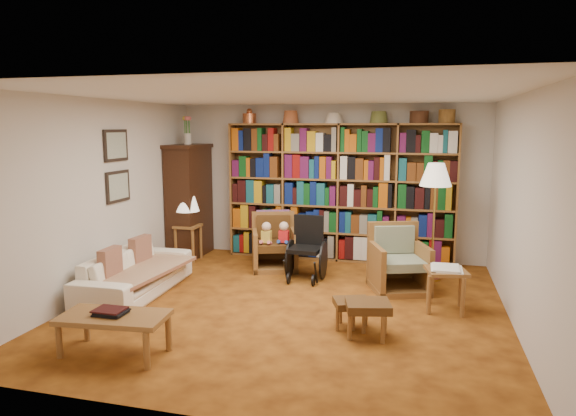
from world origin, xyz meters
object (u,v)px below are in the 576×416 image
(armchair_leather, at_px, (276,245))
(floor_lamp, at_px, (436,179))
(wheelchair, at_px, (307,250))
(coffee_table, at_px, (114,320))
(footstool_a, at_px, (352,305))
(footstool_b, at_px, (368,308))
(armchair_sage, at_px, (399,264))
(side_table_lamp, at_px, (188,235))
(side_table_papers, at_px, (446,276))
(sofa, at_px, (136,273))

(armchair_leather, xyz_separation_m, floor_lamp, (2.31, -0.05, 1.07))
(wheelchair, bearing_deg, coffee_table, -112.61)
(footstool_a, xyz_separation_m, footstool_b, (0.19, -0.19, 0.05))
(armchair_sage, relative_size, wheelchair, 1.05)
(wheelchair, height_order, floor_lamp, floor_lamp)
(side_table_lamp, relative_size, floor_lamp, 0.35)
(armchair_leather, relative_size, side_table_papers, 1.70)
(coffee_table, bearing_deg, side_table_lamp, 104.23)
(footstool_a, bearing_deg, side_table_lamp, 143.46)
(armchair_sage, relative_size, side_table_papers, 1.77)
(floor_lamp, bearing_deg, side_table_lamp, 178.44)
(armchair_sage, bearing_deg, side_table_lamp, 169.09)
(side_table_lamp, bearing_deg, coffee_table, -75.77)
(sofa, bearing_deg, armchair_leather, -41.87)
(wheelchair, bearing_deg, armchair_sage, -7.24)
(side_table_lamp, bearing_deg, armchair_leather, -2.11)
(sofa, distance_m, armchair_leather, 2.20)
(side_table_lamp, bearing_deg, footstool_a, -36.54)
(floor_lamp, distance_m, footstool_b, 2.62)
(coffee_table, bearing_deg, armchair_sage, 47.48)
(floor_lamp, relative_size, footstool_b, 3.18)
(wheelchair, bearing_deg, floor_lamp, 12.43)
(sofa, height_order, coffee_table, sofa)
(coffee_table, bearing_deg, wheelchair, 67.39)
(sofa, distance_m, wheelchair, 2.35)
(armchair_leather, distance_m, wheelchair, 0.72)
(wheelchair, bearing_deg, footstool_b, -60.59)
(side_table_lamp, distance_m, footstool_a, 3.69)
(sofa, xyz_separation_m, coffee_table, (0.76, -1.65, 0.07))
(floor_lamp, bearing_deg, coffee_table, -131.81)
(armchair_sage, bearing_deg, side_table_papers, -51.88)
(side_table_lamp, relative_size, wheelchair, 0.65)
(side_table_lamp, relative_size, armchair_leather, 0.64)
(sofa, xyz_separation_m, footstool_b, (3.04, -0.63, 0.03))
(armchair_leather, xyz_separation_m, coffee_table, (-0.64, -3.35, -0.01))
(wheelchair, bearing_deg, side_table_lamp, 166.83)
(sofa, bearing_deg, side_table_lamp, 0.88)
(side_table_lamp, relative_size, footstool_a, 1.25)
(wheelchair, xyz_separation_m, footstool_a, (0.88, -1.71, -0.15))
(armchair_leather, distance_m, floor_lamp, 2.55)
(armchair_leather, height_order, footstool_a, armchair_leather)
(side_table_lamp, relative_size, side_table_papers, 1.10)
(footstool_b, xyz_separation_m, coffee_table, (-2.28, -1.02, 0.04))
(coffee_table, bearing_deg, floor_lamp, 48.19)
(footstool_b, bearing_deg, side_table_papers, 51.62)
(sofa, distance_m, side_table_lamp, 1.76)
(side_table_papers, bearing_deg, side_table_lamp, 160.85)
(wheelchair, height_order, footstool_a, wheelchair)
(armchair_sage, height_order, footstool_b, armchair_sage)
(wheelchair, distance_m, footstool_a, 1.93)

